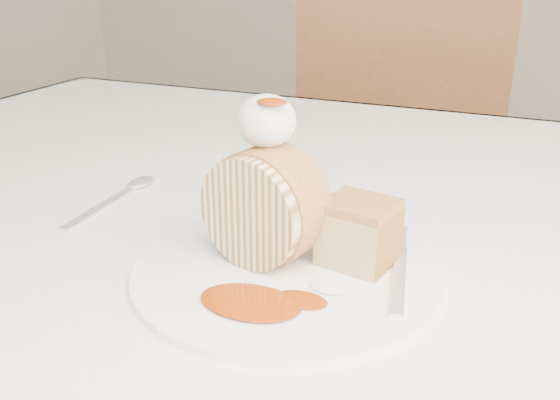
% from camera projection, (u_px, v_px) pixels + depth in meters
% --- Properties ---
extents(table, '(1.40, 0.90, 0.75)m').
position_uv_depth(table, '(317.00, 266.00, 0.73)').
color(table, white).
rests_on(table, ground).
extents(chair_far, '(0.56, 0.56, 0.97)m').
position_uv_depth(chair_far, '(393.00, 146.00, 1.53)').
color(chair_far, brown).
rests_on(chair_far, ground).
extents(plate, '(0.30, 0.30, 0.01)m').
position_uv_depth(plate, '(286.00, 271.00, 0.52)').
color(plate, white).
rests_on(plate, table).
extents(roulade_slice, '(0.10, 0.07, 0.10)m').
position_uv_depth(roulade_slice, '(264.00, 207.00, 0.52)').
color(roulade_slice, beige).
rests_on(roulade_slice, plate).
extents(cake_chunk, '(0.07, 0.06, 0.05)m').
position_uv_depth(cake_chunk, '(359.00, 236.00, 0.52)').
color(cake_chunk, '#AC7341').
rests_on(cake_chunk, plate).
extents(whipped_cream, '(0.05, 0.05, 0.04)m').
position_uv_depth(whipped_cream, '(266.00, 121.00, 0.51)').
color(whipped_cream, white).
rests_on(whipped_cream, roulade_slice).
extents(caramel_drizzle, '(0.02, 0.02, 0.01)m').
position_uv_depth(caramel_drizzle, '(272.00, 95.00, 0.48)').
color(caramel_drizzle, '#862D05').
rests_on(caramel_drizzle, whipped_cream).
extents(caramel_pool, '(0.09, 0.07, 0.00)m').
position_uv_depth(caramel_pool, '(250.00, 302.00, 0.46)').
color(caramel_pool, '#862D05').
rests_on(caramel_pool, plate).
extents(fork, '(0.05, 0.15, 0.00)m').
position_uv_depth(fork, '(399.00, 280.00, 0.50)').
color(fork, silver).
rests_on(fork, plate).
extents(spoon, '(0.03, 0.15, 0.00)m').
position_uv_depth(spoon, '(100.00, 208.00, 0.65)').
color(spoon, silver).
rests_on(spoon, table).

